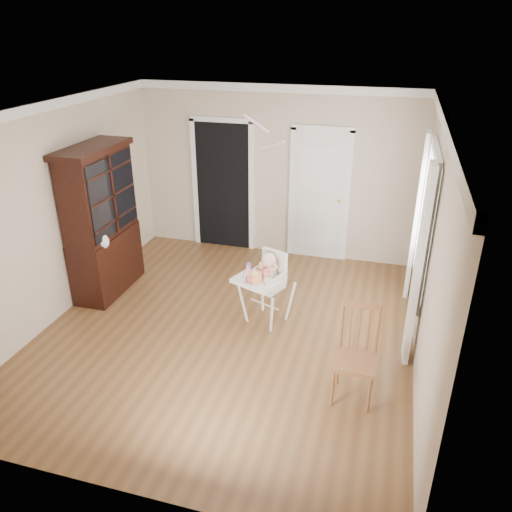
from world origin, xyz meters
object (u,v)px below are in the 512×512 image
(china_cabinet, at_px, (102,222))
(dining_chair, at_px, (355,357))
(high_chair, at_px, (267,280))
(sippy_cup, at_px, (249,268))
(cake, at_px, (255,276))

(china_cabinet, height_order, dining_chair, china_cabinet)
(high_chair, height_order, sippy_cup, high_chair)
(china_cabinet, bearing_deg, high_chair, -4.93)
(high_chair, bearing_deg, cake, -97.15)
(dining_chair, bearing_deg, high_chair, 138.14)
(high_chair, height_order, china_cabinet, china_cabinet)
(sippy_cup, relative_size, china_cabinet, 0.08)
(high_chair, bearing_deg, dining_chair, -21.59)
(cake, xyz_separation_m, sippy_cup, (-0.13, 0.17, 0.02))
(cake, relative_size, sippy_cup, 1.40)
(cake, xyz_separation_m, dining_chair, (1.32, -0.96, -0.25))
(high_chair, xyz_separation_m, sippy_cup, (-0.23, -0.02, 0.14))
(sippy_cup, bearing_deg, cake, -52.46)
(high_chair, bearing_deg, china_cabinet, -163.35)
(china_cabinet, bearing_deg, cake, -9.75)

